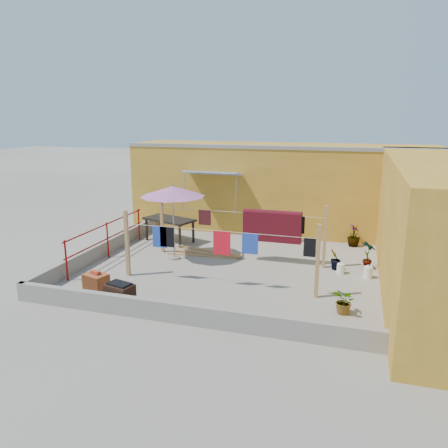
% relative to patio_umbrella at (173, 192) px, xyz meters
% --- Properties ---
extents(ground, '(80.00, 80.00, 0.00)m').
position_rel_patio_umbrella_xyz_m(ground, '(1.87, -0.27, -2.05)').
color(ground, '#9E998E').
rests_on(ground, ground).
extents(wall_back, '(11.00, 3.27, 3.21)m').
position_rel_patio_umbrella_xyz_m(wall_back, '(2.37, 4.42, -0.44)').
color(wall_back, gold).
rests_on(wall_back, ground).
extents(wall_right, '(2.40, 9.00, 3.20)m').
position_rel_patio_umbrella_xyz_m(wall_right, '(7.07, -0.27, -0.45)').
color(wall_right, gold).
rests_on(wall_right, ground).
extents(parapet_front, '(8.30, 0.16, 0.44)m').
position_rel_patio_umbrella_xyz_m(parapet_front, '(1.87, -3.85, -1.83)').
color(parapet_front, gray).
rests_on(parapet_front, ground).
extents(parapet_left, '(0.16, 7.30, 0.44)m').
position_rel_patio_umbrella_xyz_m(parapet_left, '(-2.21, -0.27, -1.83)').
color(parapet_left, gray).
rests_on(parapet_left, ground).
extents(red_railing, '(0.05, 4.20, 1.10)m').
position_rel_patio_umbrella_xyz_m(red_railing, '(-1.98, -0.47, -1.33)').
color(red_railing, maroon).
rests_on(red_railing, ground).
extents(clothesline_rig, '(5.09, 2.35, 1.80)m').
position_rel_patio_umbrella_xyz_m(clothesline_rig, '(2.65, 0.26, -1.00)').
color(clothesline_rig, tan).
rests_on(clothesline_rig, ground).
extents(patio_umbrella, '(2.51, 2.51, 2.29)m').
position_rel_patio_umbrella_xyz_m(patio_umbrella, '(0.00, 0.00, 0.00)').
color(patio_umbrella, gray).
rests_on(patio_umbrella, ground).
extents(outdoor_table, '(1.91, 1.37, 0.81)m').
position_rel_patio_umbrella_xyz_m(outdoor_table, '(-0.89, 1.69, -1.32)').
color(outdoor_table, black).
rests_on(outdoor_table, ground).
extents(brick_stack, '(0.66, 0.56, 0.50)m').
position_rel_patio_umbrella_xyz_m(brick_stack, '(-0.89, -2.80, -1.84)').
color(brick_stack, '#A55126').
rests_on(brick_stack, ground).
extents(lumber_pile, '(2.37, 0.64, 0.14)m').
position_rel_patio_umbrella_xyz_m(lumber_pile, '(0.80, 0.60, -1.98)').
color(lumber_pile, tan).
rests_on(lumber_pile, ground).
extents(brazier, '(0.70, 0.55, 0.56)m').
position_rel_patio_umbrella_xyz_m(brazier, '(0.16, -3.47, -1.78)').
color(brazier, '#311B13').
rests_on(brazier, ground).
extents(white_basin, '(0.44, 0.44, 0.08)m').
position_rel_patio_umbrella_xyz_m(white_basin, '(1.92, -3.23, -2.01)').
color(white_basin, white).
rests_on(white_basin, ground).
extents(water_jug_a, '(0.23, 0.23, 0.36)m').
position_rel_patio_umbrella_xyz_m(water_jug_a, '(5.57, 0.02, -1.90)').
color(water_jug_a, white).
rests_on(water_jug_a, ground).
extents(water_jug_b, '(0.21, 0.21, 0.32)m').
position_rel_patio_umbrella_xyz_m(water_jug_b, '(4.87, 0.15, -1.91)').
color(water_jug_b, white).
rests_on(water_jug_b, ground).
extents(green_hose, '(0.50, 0.50, 0.07)m').
position_rel_patio_umbrella_xyz_m(green_hose, '(3.88, 1.76, -2.02)').
color(green_hose, '#1A7725').
rests_on(green_hose, ground).
extents(plant_back_a, '(0.92, 0.89, 0.79)m').
position_rel_patio_umbrella_xyz_m(plant_back_a, '(2.88, 2.88, -1.66)').
color(plant_back_a, '#1C5618').
rests_on(plant_back_a, ground).
extents(plant_back_b, '(0.44, 0.44, 0.73)m').
position_rel_patio_umbrella_xyz_m(plant_back_b, '(5.15, 2.93, -1.69)').
color(plant_back_b, '#1C5618').
rests_on(plant_back_b, ground).
extents(plant_right_a, '(0.50, 0.52, 0.82)m').
position_rel_patio_umbrella_xyz_m(plant_right_a, '(5.57, 0.83, -1.64)').
color(plant_right_a, '#1C5618').
rests_on(plant_right_a, ground).
extents(plant_right_b, '(0.39, 0.43, 0.64)m').
position_rel_patio_umbrella_xyz_m(plant_right_b, '(4.70, 0.42, -1.73)').
color(plant_right_b, '#1C5618').
rests_on(plant_right_b, ground).
extents(plant_right_c, '(0.69, 0.69, 0.58)m').
position_rel_patio_umbrella_xyz_m(plant_right_c, '(5.05, -2.40, -1.76)').
color(plant_right_c, '#1C5618').
rests_on(plant_right_c, ground).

